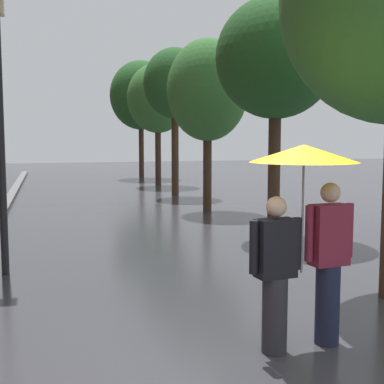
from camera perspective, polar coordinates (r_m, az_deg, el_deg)
The scene contains 8 objects.
ground_plane at distance 5.50m, azimuth 6.71°, elevation -17.80°, with size 80.00×80.00×0.00m, color #38383D.
street_tree_1 at distance 11.91m, azimuth 8.97°, elevation 13.89°, with size 2.60×2.60×5.19m.
street_tree_2 at distance 15.59m, azimuth 1.68°, elevation 10.79°, with size 2.34×2.34×4.99m.
street_tree_3 at distance 19.58m, azimuth -1.85°, elevation 11.45°, with size 2.28×2.28×5.36m.
street_tree_4 at distance 23.66m, azimuth -3.69°, elevation 9.96°, with size 2.68×2.68×5.36m.
street_tree_5 at distance 27.96m, azimuth -5.50°, elevation 10.24°, with size 3.17×3.17×6.04m.
couple_under_umbrella at distance 5.59m, azimuth 11.86°, elevation -2.43°, with size 1.23×1.12×2.13m.
street_lamp_post at distance 8.91m, azimuth -19.89°, elevation 7.84°, with size 0.24×0.24×4.38m.
Camera 1 is at (-1.90, -4.66, 2.22)m, focal length 49.84 mm.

